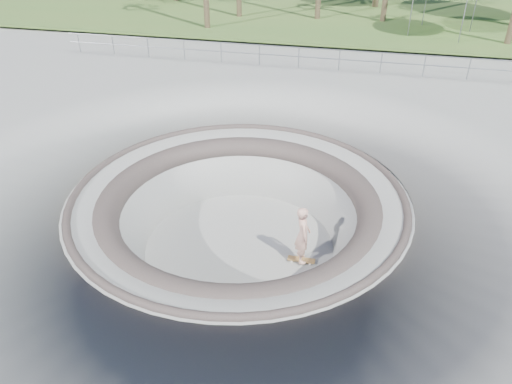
{
  "coord_description": "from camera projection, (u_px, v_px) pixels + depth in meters",
  "views": [
    {
      "loc": [
        3.34,
        -12.36,
        8.11
      ],
      "look_at": [
        0.44,
        0.46,
        -0.1
      ],
      "focal_mm": 35.0,
      "sensor_mm": 36.0,
      "label": 1
    }
  ],
  "objects": [
    {
      "name": "safety_railing",
      "position": [
        299.0,
        57.0,
        24.7
      ],
      "size": [
        25.0,
        0.06,
        1.03
      ],
      "color": "gray",
      "rests_on": "ground"
    },
    {
      "name": "skate_bowl",
      "position": [
        240.0,
        243.0,
        16.11
      ],
      "size": [
        14.0,
        14.0,
        4.1
      ],
      "color": "gray",
      "rests_on": "ground"
    },
    {
      "name": "ground",
      "position": [
        239.0,
        195.0,
        15.14
      ],
      "size": [
        180.0,
        180.0,
        0.0
      ],
      "primitive_type": "plane",
      "color": "gray",
      "rests_on": "ground"
    },
    {
      "name": "skateboard",
      "position": [
        301.0,
        260.0,
        15.4
      ],
      "size": [
        0.85,
        0.24,
        0.09
      ],
      "color": "olive",
      "rests_on": "ground"
    },
    {
      "name": "distant_hills",
      "position": [
        376.0,
        17.0,
        65.44
      ],
      "size": [
        103.2,
        45.0,
        28.6
      ],
      "color": "olive",
      "rests_on": "ground"
    },
    {
      "name": "skater",
      "position": [
        303.0,
        235.0,
        14.89
      ],
      "size": [
        0.63,
        0.79,
        1.9
      ],
      "primitive_type": "imported",
      "rotation": [
        0.0,
        0.0,
        1.85
      ],
      "color": "#DAA18D",
      "rests_on": "skateboard"
    }
  ]
}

